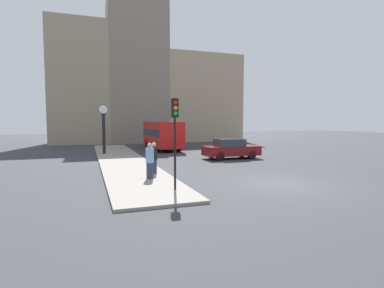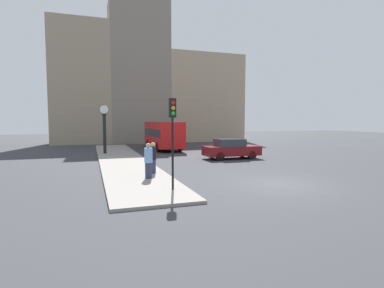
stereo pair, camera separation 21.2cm
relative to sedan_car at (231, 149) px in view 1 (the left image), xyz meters
name	(u,v)px [view 1 (the left image)]	position (x,y,z in m)	size (l,w,h in m)	color
ground_plane	(280,184)	(-1.97, -8.95, -0.76)	(120.00, 120.00, 0.00)	#38383D
sidewalk_corner	(122,159)	(-7.94, 1.99, -0.70)	(3.29, 25.87, 0.12)	gray
building_row	(146,86)	(-2.70, 19.96, 6.84)	(25.37, 5.00, 18.19)	gray
sedan_car	(231,149)	(0.00, 0.00, 0.00)	(4.23, 1.78, 1.52)	maroon
bus_distant	(162,134)	(-3.15, 9.06, 0.83)	(2.36, 8.00, 2.78)	red
traffic_light_near	(175,125)	(-7.00, -8.95, 1.98)	(0.26, 0.24, 3.66)	black
street_clock	(104,129)	(-8.97, 5.85, 1.46)	(0.78, 0.34, 4.11)	black
pedestrian_black_jacket	(154,158)	(-7.00, -4.97, 0.19)	(0.33, 0.33, 1.64)	#2D334C
pedestrian_blue_stripe	(150,161)	(-7.48, -6.26, 0.20)	(0.39, 0.39, 1.70)	#2D334C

